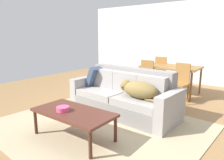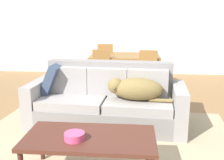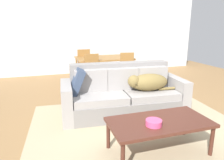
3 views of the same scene
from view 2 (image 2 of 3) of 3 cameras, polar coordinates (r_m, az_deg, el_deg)
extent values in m
plane|color=olive|center=(3.87, 1.36, -10.82)|extent=(10.00, 10.00, 0.00)
cube|color=silver|center=(7.52, 3.35, 11.68)|extent=(8.00, 0.12, 2.70)
cube|color=tan|center=(3.37, -2.67, -14.64)|extent=(3.64, 3.19, 0.01)
cube|color=gray|center=(3.98, -1.27, -7.58)|extent=(1.98, 1.01, 0.32)
cube|color=gray|center=(4.02, -8.05, -4.15)|extent=(0.99, 0.91, 0.13)
cube|color=gray|center=(3.86, 5.77, -4.86)|extent=(0.99, 0.91, 0.13)
cube|color=gray|center=(4.13, -0.52, 0.82)|extent=(1.93, 0.38, 0.48)
cube|color=gray|center=(4.10, -9.20, 0.00)|extent=(0.60, 0.20, 0.40)
cube|color=gray|center=(3.96, -0.98, -0.32)|extent=(0.60, 0.20, 0.40)
cube|color=gray|center=(3.90, 7.66, -0.65)|extent=(0.60, 0.20, 0.40)
cube|color=gray|center=(4.24, -15.42, -4.46)|extent=(0.24, 0.89, 0.64)
cube|color=gray|center=(3.89, 14.18, -6.01)|extent=(0.24, 0.89, 0.64)
ellipsoid|color=brown|center=(3.73, 5.50, -1.95)|extent=(0.74, 0.43, 0.31)
sphere|color=brown|center=(3.73, 0.81, -1.27)|extent=(0.22, 0.22, 0.22)
cone|color=brown|center=(3.64, 0.58, -1.84)|extent=(0.11, 0.13, 0.10)
cylinder|color=brown|center=(3.69, 10.40, -4.34)|extent=(0.33, 0.07, 0.05)
cube|color=#37455F|center=(4.17, -12.74, 0.20)|extent=(0.32, 0.48, 0.48)
cube|color=#51291E|center=(2.69, -4.81, -12.32)|extent=(1.30, 0.65, 0.04)
cylinder|color=#442219|center=(3.17, -14.86, -13.01)|extent=(0.05, 0.05, 0.41)
cylinder|color=#442219|center=(3.01, 7.87, -14.20)|extent=(0.05, 0.05, 0.41)
cylinder|color=#EA4C7F|center=(2.61, -8.10, -11.91)|extent=(0.20, 0.20, 0.07)
cube|color=olive|center=(5.85, 2.74, 5.20)|extent=(1.49, 0.97, 0.04)
cylinder|color=brown|center=(5.56, -4.68, 0.72)|extent=(0.05, 0.05, 0.73)
cylinder|color=brown|center=(5.51, 9.78, 0.44)|extent=(0.05, 0.05, 0.73)
cylinder|color=brown|center=(6.40, -3.40, 2.45)|extent=(0.05, 0.05, 0.73)
cylinder|color=brown|center=(6.36, 9.15, 2.21)|extent=(0.05, 0.05, 0.73)
cube|color=olive|center=(5.27, -2.44, 0.83)|extent=(0.42, 0.42, 0.04)
cube|color=olive|center=(5.40, -2.31, 3.99)|extent=(0.36, 0.05, 0.49)
cylinder|color=brown|center=(5.18, -4.45, -2.02)|extent=(0.04, 0.04, 0.41)
cylinder|color=brown|center=(5.15, -0.69, -2.07)|extent=(0.04, 0.04, 0.41)
cylinder|color=brown|center=(5.51, -4.03, -1.07)|extent=(0.04, 0.04, 0.41)
cylinder|color=brown|center=(5.48, -0.50, -1.11)|extent=(0.04, 0.04, 0.41)
cube|color=olive|center=(5.25, 7.58, 0.82)|extent=(0.45, 0.45, 0.04)
cube|color=olive|center=(5.38, 7.83, 3.88)|extent=(0.36, 0.08, 0.47)
cylinder|color=brown|center=(5.16, 5.45, -2.04)|extent=(0.04, 0.04, 0.43)
cylinder|color=brown|center=(5.13, 9.23, -2.24)|extent=(0.04, 0.04, 0.43)
cylinder|color=brown|center=(5.48, 5.89, -1.10)|extent=(0.04, 0.04, 0.43)
cylinder|color=brown|center=(5.46, 9.43, -1.28)|extent=(0.04, 0.04, 0.43)
cube|color=olive|center=(6.54, -1.33, 3.49)|extent=(0.41, 0.41, 0.04)
cube|color=olive|center=(6.32, -1.46, 5.55)|extent=(0.36, 0.05, 0.48)
cylinder|color=brown|center=(6.74, 0.23, 1.76)|extent=(0.04, 0.04, 0.43)
cylinder|color=brown|center=(6.76, -2.66, 1.79)|extent=(0.04, 0.04, 0.43)
cylinder|color=brown|center=(6.41, 0.09, 1.14)|extent=(0.04, 0.04, 0.43)
cylinder|color=brown|center=(6.43, -2.94, 1.17)|extent=(0.04, 0.04, 0.43)
camera|label=1|loc=(1.87, 85.02, 0.60)|focal=33.27mm
camera|label=3|loc=(1.75, -77.69, 3.54)|focal=33.56mm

